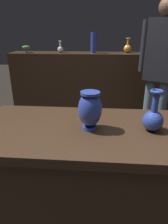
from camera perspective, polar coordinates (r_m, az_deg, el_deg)
name	(u,v)px	position (r m, az deg, el deg)	size (l,w,h in m)	color
display_plinth	(79,182)	(1.39, -1.43, -19.09)	(1.20, 0.64, 0.80)	#382619
back_display_shelf	(93,84)	(3.35, 2.57, 7.85)	(2.60, 0.40, 0.99)	#382619
vase_centerpiece	(90,109)	(1.10, 1.70, 0.73)	(0.13, 0.13, 0.22)	#2D429E
vase_tall_behind	(153,118)	(1.17, 18.95, -1.72)	(0.11, 0.11, 0.23)	#2D429E
shelf_vase_left	(60,49)	(3.33, -6.66, 17.30)	(0.09, 0.09, 0.17)	silver
shelf_vase_right	(128,48)	(3.34, 12.18, 17.25)	(0.12, 0.12, 0.22)	orange
shelf_vase_center	(94,43)	(3.22, 2.76, 18.86)	(0.11, 0.11, 0.30)	#2D429E
shelf_vase_far_right	(164,50)	(3.31, 21.74, 16.03)	(0.10, 0.10, 0.20)	gray
shelf_vase_far_left	(26,47)	(3.39, -16.01, 17.10)	(0.13, 0.13, 0.11)	#477A38
visitor_near_right	(160,66)	(2.39, 20.70, 12.01)	(0.43, 0.30, 1.62)	slate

